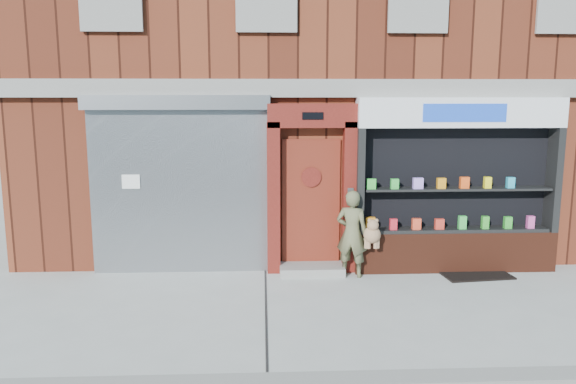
{
  "coord_description": "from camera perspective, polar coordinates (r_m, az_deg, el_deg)",
  "views": [
    {
      "loc": [
        -1.58,
        -7.56,
        3.03
      ],
      "look_at": [
        -1.19,
        1.0,
        1.55
      ],
      "focal_mm": 35.0,
      "sensor_mm": 36.0,
      "label": 1
    }
  ],
  "objects": [
    {
      "name": "ground",
      "position": [
        8.3,
        8.75,
        -11.75
      ],
      "size": [
        80.0,
        80.0,
        0.0
      ],
      "primitive_type": "plane",
      "color": "#9E9E99",
      "rests_on": "ground"
    },
    {
      "name": "pharmacy_bay",
      "position": [
        10.09,
        16.69,
        -0.1
      ],
      "size": [
        3.5,
        0.41,
        3.0
      ],
      "color": "#4F2012",
      "rests_on": "ground"
    },
    {
      "name": "woman",
      "position": [
        9.5,
        6.73,
        -4.21
      ],
      "size": [
        0.78,
        0.55,
        1.48
      ],
      "color": "brown",
      "rests_on": "ground"
    },
    {
      "name": "red_door_bay",
      "position": [
        9.59,
        2.4,
        0.33
      ],
      "size": [
        1.52,
        0.58,
        2.9
      ],
      "color": "#4E120D",
      "rests_on": "ground"
    },
    {
      "name": "curb",
      "position": [
        6.37,
        12.73,
        -18.25
      ],
      "size": [
        60.0,
        0.3,
        0.12
      ],
      "primitive_type": "cube",
      "color": "gray",
      "rests_on": "ground"
    },
    {
      "name": "building",
      "position": [
        13.68,
        4.15,
        13.81
      ],
      "size": [
        12.0,
        8.16,
        8.0
      ],
      "color": "#4C1D11",
      "rests_on": "ground"
    },
    {
      "name": "doormat",
      "position": [
        10.26,
        18.32,
        -7.84
      ],
      "size": [
        1.23,
        0.92,
        0.03
      ],
      "primitive_type": "cube",
      "rotation": [
        0.0,
        0.0,
        0.11
      ],
      "color": "black",
      "rests_on": "ground"
    },
    {
      "name": "shutter_bay",
      "position": [
        9.69,
        -11.02,
        1.81
      ],
      "size": [
        3.1,
        0.3,
        3.04
      ],
      "color": "gray",
      "rests_on": "ground"
    }
  ]
}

